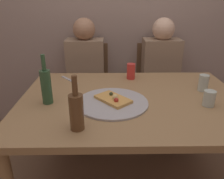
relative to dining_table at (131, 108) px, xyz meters
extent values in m
cube|color=gray|center=(0.00, 1.07, 0.63)|extent=(6.00, 0.10, 2.60)
cube|color=#99754C|center=(0.00, 0.00, 0.06)|extent=(1.44, 1.02, 0.04)
cylinder|color=#99754C|center=(-0.66, 0.45, -0.32)|extent=(0.06, 0.06, 0.71)
cylinder|color=#99754C|center=(0.66, 0.45, -0.32)|extent=(0.06, 0.06, 0.71)
cylinder|color=#ADADB2|center=(-0.13, -0.08, 0.08)|extent=(0.44, 0.44, 0.01)
cube|color=tan|center=(-0.12, -0.06, 0.10)|extent=(0.24, 0.25, 0.02)
sphere|color=#EAD184|center=(-0.11, -0.08, 0.12)|extent=(0.04, 0.04, 0.04)
sphere|color=#2D381E|center=(-0.13, -0.02, 0.11)|extent=(0.02, 0.02, 0.02)
sphere|color=#B22D23|center=(-0.11, -0.11, 0.11)|extent=(0.03, 0.03, 0.03)
cylinder|color=#2D5133|center=(-0.52, -0.06, 0.18)|extent=(0.06, 0.06, 0.21)
cylinder|color=#2D5133|center=(-0.52, -0.06, 0.33)|extent=(0.02, 0.02, 0.10)
cylinder|color=brown|center=(-0.31, -0.36, 0.17)|extent=(0.07, 0.07, 0.18)
cylinder|color=brown|center=(-0.31, -0.36, 0.31)|extent=(0.03, 0.03, 0.10)
cylinder|color=#B7C6BC|center=(0.45, -0.12, 0.12)|extent=(0.07, 0.07, 0.09)
cylinder|color=#B7C6BC|center=(0.50, 0.11, 0.13)|extent=(0.07, 0.07, 0.11)
cylinder|color=red|center=(0.03, 0.36, 0.14)|extent=(0.07, 0.07, 0.12)
cube|color=#B7B7BC|center=(-0.46, 0.33, 0.08)|extent=(0.16, 0.18, 0.01)
cube|color=brown|center=(-0.38, 0.83, -0.22)|extent=(0.44, 0.44, 0.05)
cube|color=brown|center=(-0.38, 1.03, 0.00)|extent=(0.44, 0.04, 0.45)
cylinder|color=brown|center=(-0.19, 0.64, -0.46)|extent=(0.04, 0.04, 0.42)
cylinder|color=brown|center=(-0.57, 0.64, -0.46)|extent=(0.04, 0.04, 0.42)
cylinder|color=brown|center=(-0.19, 1.02, -0.46)|extent=(0.04, 0.04, 0.42)
cylinder|color=brown|center=(-0.57, 1.02, -0.46)|extent=(0.04, 0.04, 0.42)
cube|color=brown|center=(0.37, 0.83, -0.22)|extent=(0.44, 0.44, 0.05)
cube|color=brown|center=(0.37, 1.03, 0.00)|extent=(0.44, 0.04, 0.45)
cylinder|color=brown|center=(0.56, 0.64, -0.46)|extent=(0.04, 0.04, 0.42)
cylinder|color=brown|center=(0.18, 0.64, -0.46)|extent=(0.04, 0.04, 0.42)
cylinder|color=brown|center=(0.56, 1.02, -0.46)|extent=(0.04, 0.04, 0.42)
cylinder|color=brown|center=(0.18, 1.02, -0.46)|extent=(0.04, 0.04, 0.42)
cube|color=#937A60|center=(-0.38, 0.85, 0.04)|extent=(0.36, 0.22, 0.52)
sphere|color=#A87A5B|center=(-0.38, 0.85, 0.39)|extent=(0.21, 0.21, 0.21)
cylinder|color=#3B3026|center=(-0.30, 0.65, -0.22)|extent=(0.12, 0.40, 0.12)
cylinder|color=#3B3026|center=(-0.46, 0.65, -0.22)|extent=(0.12, 0.40, 0.12)
cylinder|color=#3B3026|center=(-0.30, 0.45, -0.45)|extent=(0.11, 0.11, 0.45)
cylinder|color=#3B3026|center=(-0.46, 0.45, -0.45)|extent=(0.11, 0.11, 0.45)
cube|color=#937A60|center=(0.37, 0.85, 0.04)|extent=(0.36, 0.22, 0.52)
sphere|color=beige|center=(0.37, 0.85, 0.39)|extent=(0.21, 0.21, 0.21)
cylinder|color=#3B3026|center=(0.45, 0.65, -0.22)|extent=(0.12, 0.40, 0.12)
cylinder|color=#3B3026|center=(0.29, 0.65, -0.22)|extent=(0.12, 0.40, 0.12)
cylinder|color=#3B3026|center=(0.45, 0.45, -0.45)|extent=(0.11, 0.11, 0.45)
cylinder|color=#3B3026|center=(0.29, 0.45, -0.45)|extent=(0.11, 0.11, 0.45)
camera|label=1|loc=(-0.15, -1.32, 0.69)|focal=36.18mm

